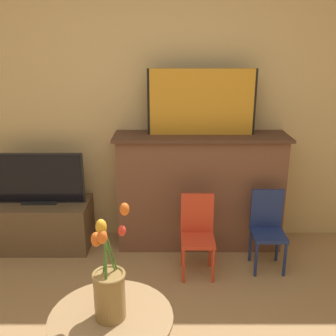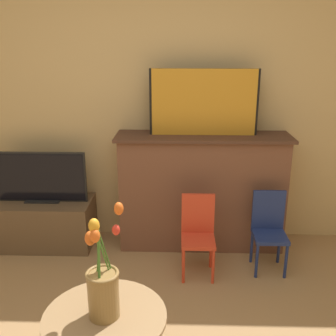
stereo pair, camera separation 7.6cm
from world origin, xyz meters
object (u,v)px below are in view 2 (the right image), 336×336
(tv_monitor, at_px, (41,178))
(chair_blue, at_px, (269,227))
(painting, at_px, (204,102))
(chair_red, at_px, (198,231))
(vase_tulips, at_px, (103,286))

(tv_monitor, relative_size, chair_blue, 1.23)
(painting, bearing_deg, tv_monitor, -177.69)
(tv_monitor, height_order, chair_red, tv_monitor)
(chair_red, distance_m, chair_blue, 0.58)
(chair_red, xyz_separation_m, chair_blue, (0.58, 0.09, 0.00))
(tv_monitor, relative_size, chair_red, 1.23)
(chair_blue, bearing_deg, tv_monitor, 170.24)
(painting, distance_m, chair_blue, 1.15)
(painting, distance_m, chair_red, 1.06)
(chair_red, bearing_deg, tv_monitor, 162.80)
(chair_red, distance_m, vase_tulips, 1.37)
(painting, xyz_separation_m, chair_blue, (0.53, -0.39, -0.94))
(chair_red, bearing_deg, chair_blue, 8.75)
(painting, relative_size, chair_red, 1.40)
(tv_monitor, distance_m, vase_tulips, 1.86)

